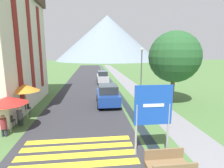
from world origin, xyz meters
TOP-DOWN VIEW (x-y plane):
  - ground_plane at (0.00, 20.00)m, footprint 160.00×160.00m
  - road at (-2.50, 30.00)m, footprint 6.40×60.00m
  - footpath at (3.60, 30.00)m, footprint 2.20×60.00m
  - drainage_channel at (1.20, 30.00)m, footprint 0.60×60.00m
  - crosswalk_marking at (-2.50, 4.32)m, footprint 5.44×2.54m
  - mountain_distant at (6.91, 95.61)m, footprint 56.00×56.00m
  - road_sign at (0.92, 3.75)m, footprint 1.71×0.11m
  - footbridge at (1.20, 2.49)m, footprint 1.70×1.10m
  - parked_car_near at (-0.40, 11.57)m, footprint 1.94×3.89m
  - parked_car_far at (-0.16, 23.05)m, footprint 1.72×4.42m
  - cafe_chair_far_left at (-6.65, 9.83)m, footprint 0.40×0.40m
  - cafe_chair_near_right at (-6.78, 7.39)m, footprint 0.40×0.40m
  - cafe_chair_middle at (-6.70, 8.39)m, footprint 0.40×0.40m
  - cafe_umbrella_front_red at (-6.53, 6.79)m, footprint 2.16×2.16m
  - cafe_umbrella_middle_orange at (-6.36, 9.00)m, footprint 1.94×1.94m
  - person_seated_far at (-6.64, 6.29)m, footprint 0.32×0.32m
  - person_seated_near at (-6.35, 7.74)m, footprint 0.32×0.32m
  - streetlamp at (3.33, 14.13)m, footprint 0.28×0.28m
  - tree_by_path at (5.62, 11.69)m, footprint 4.58×4.58m

SIDE VIEW (x-z plane):
  - ground_plane at x=0.00m, z-range 0.00..0.00m
  - drainage_channel at x=1.20m, z-range 0.00..0.00m
  - road at x=-2.50m, z-range 0.00..0.01m
  - footpath at x=3.60m, z-range 0.00..0.01m
  - crosswalk_marking at x=-2.50m, z-range 0.00..0.01m
  - footbridge at x=1.20m, z-range -0.10..0.55m
  - cafe_chair_far_left at x=-6.65m, z-range 0.09..0.94m
  - cafe_chair_near_right at x=-6.78m, z-range 0.09..0.94m
  - cafe_chair_middle at x=-6.70m, z-range 0.09..0.94m
  - person_seated_near at x=-6.35m, z-range 0.07..1.30m
  - person_seated_far at x=-6.64m, z-range 0.07..1.32m
  - parked_car_near at x=-0.40m, z-range 0.00..1.82m
  - parked_car_far at x=-0.16m, z-range 0.00..1.82m
  - cafe_umbrella_front_red at x=-6.53m, z-range 0.86..3.02m
  - road_sign at x=0.92m, z-range 0.45..3.68m
  - cafe_umbrella_middle_orange at x=-6.36m, z-range 0.98..3.45m
  - streetlamp at x=3.33m, z-range 0.48..5.53m
  - tree_by_path at x=5.62m, z-range 0.95..7.45m
  - mountain_distant at x=6.91m, z-range 0.00..24.28m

